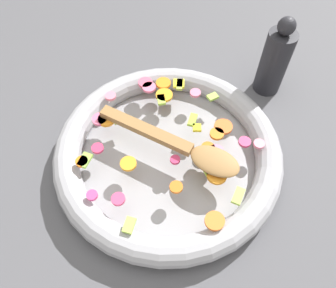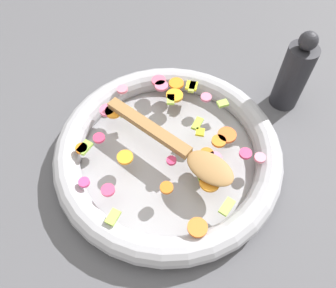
% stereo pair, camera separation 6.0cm
% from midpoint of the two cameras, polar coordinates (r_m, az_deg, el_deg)
% --- Properties ---
extents(ground_plane, '(4.00, 4.00, 0.00)m').
position_cam_midpoint_polar(ground_plane, '(0.64, 2.67, -2.69)').
color(ground_plane, '#4C4C51').
extents(skillet, '(0.43, 0.43, 0.05)m').
position_cam_midpoint_polar(skillet, '(0.62, 2.75, -1.64)').
color(skillet, gray).
rests_on(skillet, ground_plane).
extents(chopped_vegetables, '(0.34, 0.34, 0.01)m').
position_cam_midpoint_polar(chopped_vegetables, '(0.61, 3.21, 1.55)').
color(chopped_vegetables, orange).
rests_on(chopped_vegetables, skillet).
extents(wooden_spoon, '(0.28, 0.10, 0.01)m').
position_cam_midpoint_polar(wooden_spoon, '(0.58, 5.19, -1.00)').
color(wooden_spoon, olive).
rests_on(wooden_spoon, chopped_vegetables).
extents(pepper_mill, '(0.06, 0.06, 0.18)m').
position_cam_midpoint_polar(pepper_mill, '(0.73, 23.33, 10.87)').
color(pepper_mill, '#232328').
rests_on(pepper_mill, ground_plane).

